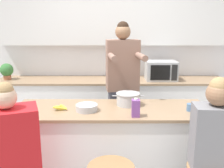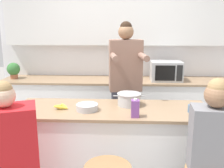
# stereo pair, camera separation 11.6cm
# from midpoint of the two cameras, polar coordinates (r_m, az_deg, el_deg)

# --- Properties ---
(wall_back) EXTENTS (4.06, 0.22, 2.70)m
(wall_back) POSITION_cam_midpoint_polar(r_m,az_deg,el_deg) (4.32, 1.91, 10.19)
(wall_back) COLOR white
(wall_back) RESTS_ON ground_plane
(back_counter) EXTENTS (3.76, 0.65, 0.91)m
(back_counter) POSITION_cam_midpoint_polar(r_m,az_deg,el_deg) (4.21, 1.73, -4.99)
(back_counter) COLOR white
(back_counter) RESTS_ON ground_plane
(kitchen_island) EXTENTS (2.07, 0.68, 0.92)m
(kitchen_island) POSITION_cam_midpoint_polar(r_m,az_deg,el_deg) (2.83, 1.14, -14.30)
(kitchen_island) COLOR black
(kitchen_island) RESTS_ON ground_plane
(person_cooking) EXTENTS (0.48, 0.63, 1.83)m
(person_cooking) POSITION_cam_midpoint_polar(r_m,az_deg,el_deg) (3.28, 4.05, -2.04)
(person_cooking) COLOR #383842
(person_cooking) RESTS_ON ground_plane
(person_wrapped_blanket) EXTENTS (0.54, 0.43, 1.36)m
(person_wrapped_blanket) POSITION_cam_midpoint_polar(r_m,az_deg,el_deg) (2.34, -20.78, -16.84)
(person_wrapped_blanket) COLOR red
(person_wrapped_blanket) RESTS_ON ground_plane
(cooking_pot) EXTENTS (0.35, 0.26, 0.13)m
(cooking_pot) POSITION_cam_midpoint_polar(r_m,az_deg,el_deg) (2.75, 5.12, -3.50)
(cooking_pot) COLOR #B7BABC
(cooking_pot) RESTS_ON kitchen_island
(fruit_bowl) EXTENTS (0.22, 0.22, 0.07)m
(fruit_bowl) POSITION_cam_midpoint_polar(r_m,az_deg,el_deg) (2.59, -4.43, -5.33)
(fruit_bowl) COLOR #B7BABC
(fruit_bowl) RESTS_ON kitchen_island
(coffee_cup_near) EXTENTS (0.11, 0.07, 0.08)m
(coffee_cup_near) POSITION_cam_midpoint_polar(r_m,az_deg,el_deg) (2.67, 18.96, -5.35)
(coffee_cup_near) COLOR #4C7099
(coffee_cup_near) RESTS_ON kitchen_island
(banana_bunch) EXTENTS (0.17, 0.12, 0.06)m
(banana_bunch) POSITION_cam_midpoint_polar(r_m,az_deg,el_deg) (2.67, -10.36, -5.12)
(banana_bunch) COLOR yellow
(banana_bunch) RESTS_ON kitchen_island
(juice_carton) EXTENTS (0.08, 0.08, 0.18)m
(juice_carton) POSITION_cam_midpoint_polar(r_m,az_deg,el_deg) (2.40, 6.69, -5.57)
(juice_carton) COLOR #7A428E
(juice_carton) RESTS_ON kitchen_island
(microwave) EXTENTS (0.49, 0.36, 0.31)m
(microwave) POSITION_cam_midpoint_polar(r_m,az_deg,el_deg) (4.09, 13.06, 2.89)
(microwave) COLOR #B2B5B7
(microwave) RESTS_ON back_counter
(potted_plant) EXTENTS (0.21, 0.21, 0.27)m
(potted_plant) POSITION_cam_midpoint_polar(r_m,az_deg,el_deg) (4.44, -20.90, 3.07)
(potted_plant) COLOR #A86042
(potted_plant) RESTS_ON back_counter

